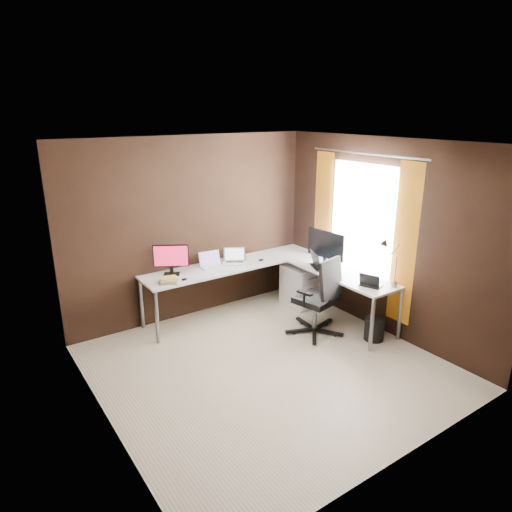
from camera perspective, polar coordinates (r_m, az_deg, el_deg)
The scene contains 15 objects.
room at distance 5.09m, azimuth 4.30°, elevation 0.24°, with size 3.60×3.60×2.50m.
desk at distance 6.30m, azimuth 2.22°, elevation -1.95°, with size 2.65×2.25×0.73m.
drawer_pedestal at distance 6.85m, azimuth 5.58°, elevation -3.71°, with size 0.42×0.50×0.60m, color white.
monitor_left at distance 6.07m, azimuth -10.58°, elevation -0.22°, with size 0.41×0.26×0.41m.
monitor_right at distance 6.34m, azimuth 8.73°, elevation 1.21°, with size 0.18×0.61×0.50m.
laptop_white at distance 6.34m, azimuth -5.63°, elevation -0.93°, with size 0.32×0.24×0.21m.
laptop_silver at distance 6.48m, azimuth -2.70°, elevation -0.44°, with size 0.38×0.35×0.21m.
laptop_black_big at distance 6.32m, azimuth 7.94°, elevation -1.04°, with size 0.37×0.42×0.23m.
laptop_black_small at distance 5.79m, azimuth 14.10°, elevation -3.33°, with size 0.26×0.30×0.18m.
book_stack at distance 5.84m, azimuth -10.90°, elevation -2.99°, with size 0.28×0.26×0.07m.
mouse_left at distance 5.89m, azimuth -8.95°, elevation -2.89°, with size 0.08×0.05×0.03m, color black.
mouse_corner at distance 6.55m, azimuth 0.64°, elevation -0.50°, with size 0.08×0.05×0.03m, color black.
desk_lamp at distance 5.75m, azimuth 16.28°, elevation -0.17°, with size 0.19×0.22×0.59m.
office_chair at distance 6.02m, azimuth 7.69°, elevation -6.88°, with size 0.59×0.61×1.06m.
wastebasket at distance 6.07m, azimuth 14.57°, elevation -8.82°, with size 0.25×0.25×0.29m, color black.
Camera 1 is at (-2.71, -3.70, 2.82)m, focal length 32.00 mm.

